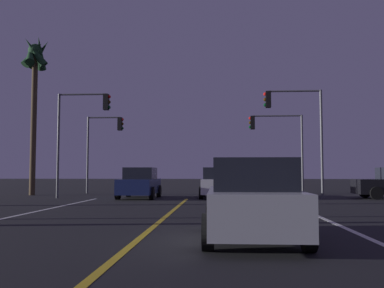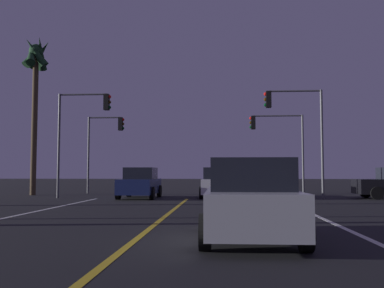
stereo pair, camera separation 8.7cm
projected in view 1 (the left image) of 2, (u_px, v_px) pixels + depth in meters
lane_center_divider at (122, 253)px, 7.64m from camera, size 0.16×31.17×0.01m
car_ahead_far at (218, 183)px, 24.41m from camera, size 2.02×4.30×1.70m
car_oncoming at (140, 183)px, 24.10m from camera, size 2.02×4.30×1.70m
car_lead_same_lane at (252, 201)px, 9.10m from camera, size 2.02×4.30×1.70m
traffic_light_near_right at (295, 118)px, 23.59m from camera, size 3.17×0.36×5.93m
traffic_light_near_left at (82, 121)px, 24.31m from camera, size 3.03×0.36×5.88m
traffic_light_far_right at (276, 135)px, 29.06m from camera, size 3.60×0.36×5.29m
traffic_light_far_left at (105, 137)px, 29.77m from camera, size 2.56×0.36×5.27m
palm_tree_left_far at (35, 69)px, 27.74m from camera, size 2.11×2.15×10.13m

